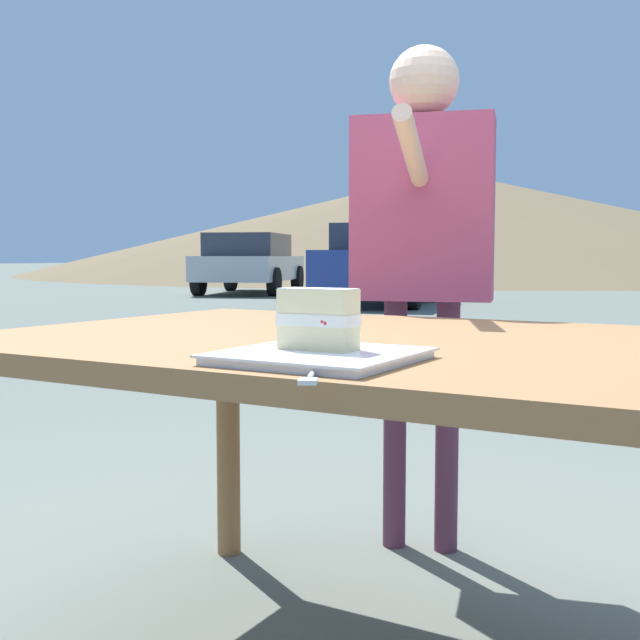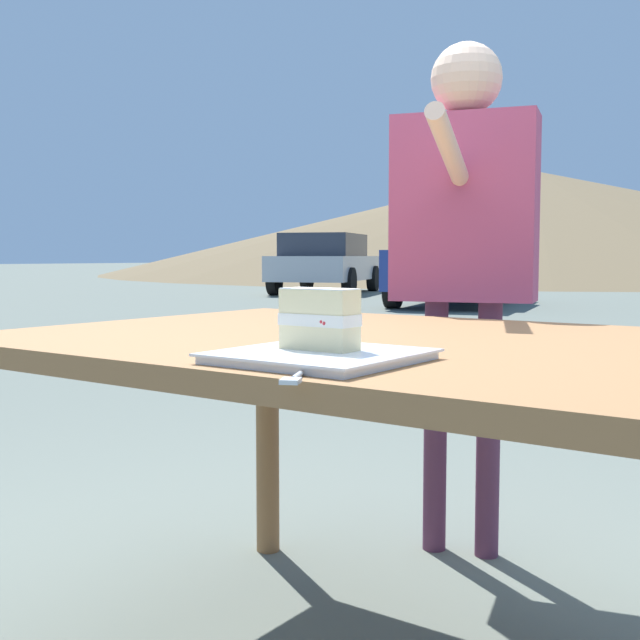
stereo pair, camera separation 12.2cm
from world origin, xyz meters
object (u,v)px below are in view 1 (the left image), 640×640
diner_person (423,218)px  parked_car_far (250,262)px  patio_table (358,377)px  dessert_fork (312,375)px  dessert_plate (320,356)px  parked_car_near (381,262)px  cake_slice (318,319)px

diner_person → parked_car_far: size_ratio=0.33×
patio_table → dessert_fork: size_ratio=9.32×
dessert_plate → diner_person: (0.33, -1.19, 0.27)m
parked_car_near → cake_slice: bearing=115.2°
cake_slice → dessert_fork: (-0.08, 0.16, -0.06)m
cake_slice → dessert_fork: cake_slice is taller
patio_table → cake_slice: 0.41m
patio_table → cake_slice: size_ratio=12.15×
dessert_fork → dessert_plate: bearing=-63.9°
patio_table → diner_person: bearing=-76.1°
patio_table → parked_car_far: parked_car_far is taller
dessert_fork → parked_car_far: size_ratio=0.04×
cake_slice → parked_car_near: (5.83, -12.40, -0.02)m
parked_car_near → dessert_fork: bearing=115.2°
patio_table → parked_car_far: bearing=-54.4°
patio_table → cake_slice: cake_slice is taller
dessert_plate → dessert_fork: size_ratio=1.75×
dessert_plate → dessert_fork: bearing=116.1°
diner_person → parked_car_near: (5.51, -11.23, -0.23)m
parked_car_near → dessert_plate: bearing=115.2°
diner_person → dessert_fork: bearing=106.7°
cake_slice → parked_car_near: parked_car_near is taller
patio_table → dessert_fork: dessert_fork is taller
patio_table → diner_person: (0.20, -0.81, 0.36)m
patio_table → dessert_plate: bearing=108.8°
patio_table → parked_car_far: (10.39, -14.52, 0.10)m
diner_person → parked_car_near: bearing=-63.9°
diner_person → parked_car_near: size_ratio=0.36×
patio_table → dessert_plate: dessert_plate is taller
dessert_fork → parked_car_near: bearing=-64.8°
patio_table → parked_car_near: 13.33m
cake_slice → parked_car_near: bearing=-64.8°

